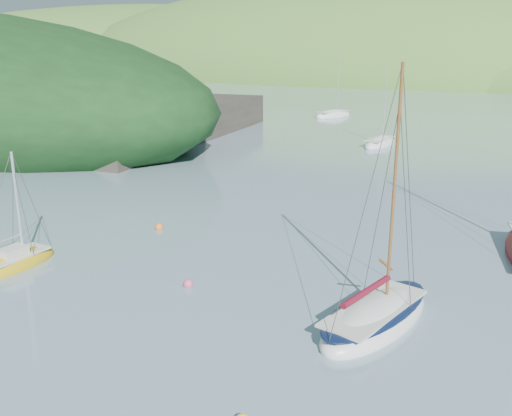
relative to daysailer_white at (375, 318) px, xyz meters
The scene contains 6 objects.
ground 7.35m from the daysailer_white, 141.53° to the right, with size 700.00×700.00×0.00m, color slate.
daysailer_white is the anchor object (origin of this frame).
sailboat_yellow 17.02m from the daysailer_white, 168.75° to the right, with size 2.01×4.59×5.97m.
distant_sloop_a 39.90m from the daysailer_white, 108.99° to the left, with size 2.48×6.23×8.75m.
distant_sloop_c 63.10m from the daysailer_white, 115.04° to the left, with size 4.41×6.98×9.39m.
mooring_buoys 4.15m from the daysailer_white, behind, with size 20.52×12.73×0.48m.
Camera 1 is at (11.93, -14.51, 10.25)m, focal length 40.00 mm.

